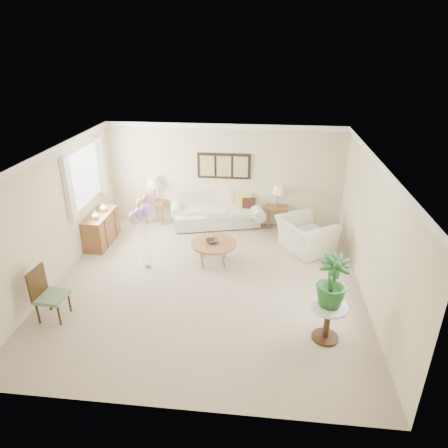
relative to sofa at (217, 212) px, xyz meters
name	(u,v)px	position (x,y,z in m)	size (l,w,h in m)	color
ground_plane	(208,284)	(0.18, -2.85, -0.35)	(6.00, 6.00, 0.00)	tan
room_shell	(201,206)	(0.07, -2.76, 1.28)	(6.04, 6.04, 2.60)	beige
wall_art_triptych	(224,166)	(0.18, 0.11, 1.20)	(1.35, 0.06, 0.65)	black
sofa	(217,212)	(0.00, 0.00, 0.00)	(2.61, 1.42, 0.89)	beige
end_table_left	(155,204)	(-1.64, 0.00, 0.15)	(0.54, 0.50, 0.59)	brown
end_table_right	(277,209)	(1.56, 0.06, 0.13)	(0.53, 0.48, 0.58)	brown
lamp_left	(154,183)	(-1.64, 0.00, 0.73)	(0.36, 0.36, 0.64)	gray
lamp_right	(278,190)	(1.56, 0.06, 0.64)	(0.31, 0.31, 0.54)	gray
coffee_table	(214,244)	(0.19, -2.01, 0.10)	(0.97, 0.97, 0.49)	olive
decor_bowl	(212,241)	(0.16, -2.01, 0.17)	(0.27, 0.27, 0.07)	#2E251F
armchair	(305,235)	(2.20, -1.20, 0.03)	(1.16, 1.02, 0.76)	beige
side_table	(328,314)	(2.32, -4.23, 0.14)	(0.60, 0.60, 0.64)	silver
potted_plant	(332,281)	(2.32, -4.20, 0.72)	(0.48, 0.48, 0.86)	#1B531E
accent_chair	(47,293)	(-2.39, -4.19, 0.15)	(0.51, 0.51, 0.97)	#63835F
credenza	(101,228)	(-2.58, -1.35, 0.02)	(0.46, 1.20, 0.74)	brown
vase_white	(95,215)	(-2.56, -1.61, 0.48)	(0.18, 0.18, 0.18)	white
vase_sage	(103,207)	(-2.56, -1.14, 0.48)	(0.18, 0.18, 0.19)	silver
balloon_cluster	(144,208)	(-1.17, -2.35, 1.01)	(0.52, 0.46, 1.68)	gray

